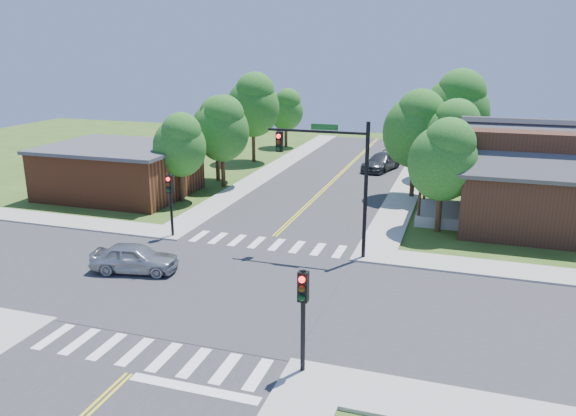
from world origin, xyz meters
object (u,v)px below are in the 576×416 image
(signal_mast_ne, at_px, (334,167))
(signal_pole_se, at_px, (303,303))
(signal_pole_nw, at_px, (170,194))
(car_dgrey, at_px, (381,162))
(car_silver, at_px, (135,259))
(house_ne, at_px, (549,175))

(signal_mast_ne, distance_m, signal_pole_se, 11.55)
(signal_pole_nw, xyz_separation_m, car_dgrey, (8.71, 21.99, -1.92))
(signal_mast_ne, bearing_deg, signal_pole_nw, -179.93)
(car_dgrey, bearing_deg, car_silver, -90.27)
(signal_pole_se, distance_m, house_ne, 22.03)
(car_silver, bearing_deg, signal_pole_se, -130.96)
(house_ne, bearing_deg, signal_mast_ne, -142.32)
(house_ne, distance_m, car_dgrey, 18.12)
(signal_mast_ne, height_order, signal_pole_se, signal_mast_ne)
(house_ne, bearing_deg, car_silver, -145.18)
(car_dgrey, bearing_deg, house_ne, -32.09)
(house_ne, xyz_separation_m, car_dgrey, (-11.99, 13.33, -2.58))
(signal_pole_nw, height_order, car_dgrey, signal_pole_nw)
(signal_mast_ne, xyz_separation_m, signal_pole_nw, (-9.51, -0.01, -2.19))
(signal_mast_ne, height_order, car_dgrey, signal_mast_ne)
(signal_mast_ne, bearing_deg, signal_pole_se, -81.44)
(signal_pole_se, height_order, signal_pole_nw, same)
(signal_pole_se, bearing_deg, car_silver, 149.89)
(signal_pole_se, xyz_separation_m, house_ne, (9.51, 19.86, 0.67))
(signal_pole_se, height_order, car_silver, signal_pole_se)
(house_ne, xyz_separation_m, car_silver, (-19.89, -13.84, -2.60))
(signal_mast_ne, xyz_separation_m, signal_pole_se, (1.69, -11.21, -2.19))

